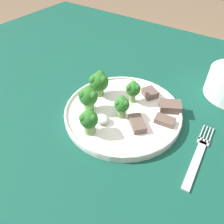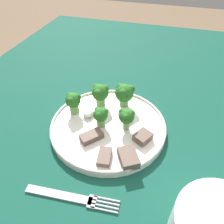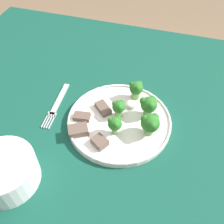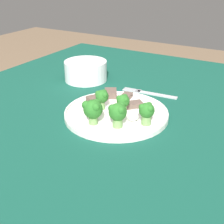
% 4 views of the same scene
% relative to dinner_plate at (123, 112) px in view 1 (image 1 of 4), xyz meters
% --- Properties ---
extents(ground_plane, '(8.00, 8.00, 0.00)m').
position_rel_dinner_plate_xyz_m(ground_plane, '(-0.05, 0.03, -0.79)').
color(ground_plane, '#7F664C').
extents(table, '(1.36, 1.05, 0.78)m').
position_rel_dinner_plate_xyz_m(table, '(-0.05, 0.03, -0.10)').
color(table, '#114738').
rests_on(table, ground_plane).
extents(dinner_plate, '(0.27, 0.27, 0.02)m').
position_rel_dinner_plate_xyz_m(dinner_plate, '(0.00, 0.00, 0.00)').
color(dinner_plate, white).
rests_on(dinner_plate, table).
extents(fork, '(0.03, 0.18, 0.00)m').
position_rel_dinner_plate_xyz_m(fork, '(0.19, -0.01, -0.01)').
color(fork, '#B2B2B7').
rests_on(fork, table).
extents(broccoli_floret_near_rim_left, '(0.03, 0.03, 0.05)m').
position_rel_dinner_plate_xyz_m(broccoli_floret_near_rim_left, '(0.01, -0.02, 0.03)').
color(broccoli_floret_near_rim_left, '#709E56').
rests_on(broccoli_floret_near_rim_left, dinner_plate).
extents(broccoli_floret_center_left, '(0.04, 0.04, 0.06)m').
position_rel_dinner_plate_xyz_m(broccoli_floret_center_left, '(-0.02, -0.09, 0.04)').
color(broccoli_floret_center_left, '#709E56').
rests_on(broccoli_floret_center_left, dinner_plate).
extents(broccoli_floret_back_left, '(0.05, 0.05, 0.06)m').
position_rel_dinner_plate_xyz_m(broccoli_floret_back_left, '(-0.08, 0.02, 0.04)').
color(broccoli_floret_back_left, '#709E56').
rests_on(broccoli_floret_back_left, dinner_plate).
extents(broccoli_floret_front_left, '(0.04, 0.04, 0.06)m').
position_rel_dinner_plate_xyz_m(broccoli_floret_front_left, '(-0.07, -0.04, 0.04)').
color(broccoli_floret_front_left, '#709E56').
rests_on(broccoli_floret_front_left, dinner_plate).
extents(broccoli_floret_center_back, '(0.04, 0.03, 0.05)m').
position_rel_dinner_plate_xyz_m(broccoli_floret_center_back, '(-0.00, 0.04, 0.04)').
color(broccoli_floret_center_back, '#709E56').
rests_on(broccoli_floret_center_back, dinner_plate).
extents(meat_slice_front_slice, '(0.06, 0.05, 0.02)m').
position_rel_dinner_plate_xyz_m(meat_slice_front_slice, '(0.09, 0.07, 0.01)').
color(meat_slice_front_slice, brown).
rests_on(meat_slice_front_slice, dinner_plate).
extents(meat_slice_middle_slice, '(0.05, 0.05, 0.01)m').
position_rel_dinner_plate_xyz_m(meat_slice_middle_slice, '(0.05, -0.02, 0.01)').
color(meat_slice_middle_slice, brown).
rests_on(meat_slice_middle_slice, dinner_plate).
extents(meat_slice_rear_slice, '(0.05, 0.03, 0.01)m').
position_rel_dinner_plate_xyz_m(meat_slice_rear_slice, '(0.10, 0.02, 0.01)').
color(meat_slice_rear_slice, brown).
rests_on(meat_slice_rear_slice, dinner_plate).
extents(meat_slice_edge_slice, '(0.05, 0.04, 0.02)m').
position_rel_dinner_plate_xyz_m(meat_slice_edge_slice, '(0.02, 0.09, 0.01)').
color(meat_slice_edge_slice, brown).
rests_on(meat_slice_edge_slice, dinner_plate).
extents(sauce_dollop, '(0.03, 0.03, 0.02)m').
position_rel_dinner_plate_xyz_m(sauce_dollop, '(-0.02, -0.06, 0.01)').
color(sauce_dollop, white).
rests_on(sauce_dollop, dinner_plate).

